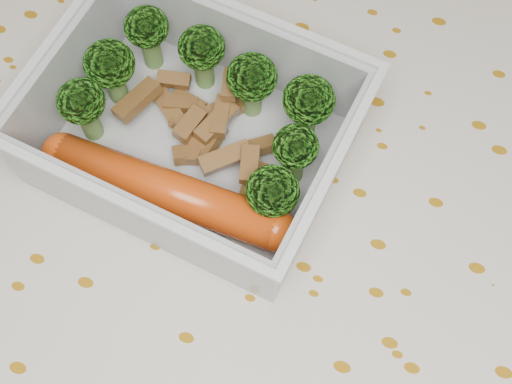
% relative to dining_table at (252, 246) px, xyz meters
% --- Properties ---
extents(dining_table, '(1.40, 0.90, 0.75)m').
position_rel_dining_table_xyz_m(dining_table, '(0.00, 0.00, 0.00)').
color(dining_table, brown).
rests_on(dining_table, ground).
extents(tablecloth, '(1.46, 0.96, 0.19)m').
position_rel_dining_table_xyz_m(tablecloth, '(0.00, 0.00, 0.05)').
color(tablecloth, beige).
rests_on(tablecloth, dining_table).
extents(lunch_container, '(0.20, 0.17, 0.06)m').
position_rel_dining_table_xyz_m(lunch_container, '(-0.04, 0.02, 0.11)').
color(lunch_container, silver).
rests_on(lunch_container, tablecloth).
extents(broccoli_florets, '(0.15, 0.11, 0.05)m').
position_rel_dining_table_xyz_m(broccoli_florets, '(-0.04, 0.04, 0.13)').
color(broccoli_florets, '#608C3F').
rests_on(broccoli_florets, lunch_container).
extents(meat_pile, '(0.10, 0.07, 0.03)m').
position_rel_dining_table_xyz_m(meat_pile, '(-0.04, 0.03, 0.10)').
color(meat_pile, brown).
rests_on(meat_pile, lunch_container).
extents(sausage, '(0.16, 0.03, 0.03)m').
position_rel_dining_table_xyz_m(sausage, '(-0.04, -0.02, 0.11)').
color(sausage, '#C7400C').
rests_on(sausage, lunch_container).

